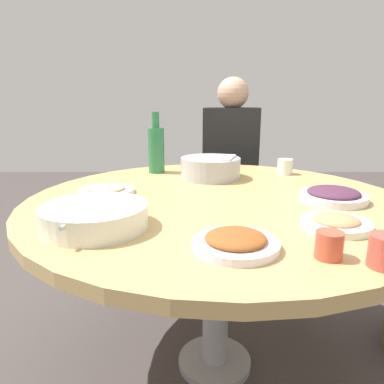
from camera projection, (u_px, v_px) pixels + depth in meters
ground at (214, 364)px, 1.48m from camera, size 8.00×8.00×0.00m
round_dining_table at (217, 216)px, 1.32m from camera, size 1.38×1.38×0.72m
rice_bowl at (211, 167)px, 1.61m from camera, size 0.27×0.27×0.10m
soup_bowl at (95, 217)px, 0.99m from camera, size 0.32×0.30×0.07m
dish_shrimp at (336, 223)px, 1.00m from camera, size 0.19×0.19×0.04m
dish_noodles at (107, 190)px, 1.36m from camera, size 0.21×0.21×0.03m
dish_eggplant at (333, 195)px, 1.25m from camera, size 0.23×0.23×0.05m
dish_stirfry at (236, 242)px, 0.86m from camera, size 0.21×0.21×0.04m
green_bottle at (156, 148)px, 1.72m from camera, size 0.08×0.08×0.29m
tea_cup_near at (329, 245)px, 0.80m from camera, size 0.06×0.06×0.06m
tea_cup_far at (285, 167)px, 1.70m from camera, size 0.07×0.07×0.07m
stool_for_diner_left at (229, 231)px, 2.37m from camera, size 0.38×0.38×0.44m
diner_left at (231, 150)px, 2.23m from camera, size 0.39×0.37×0.76m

